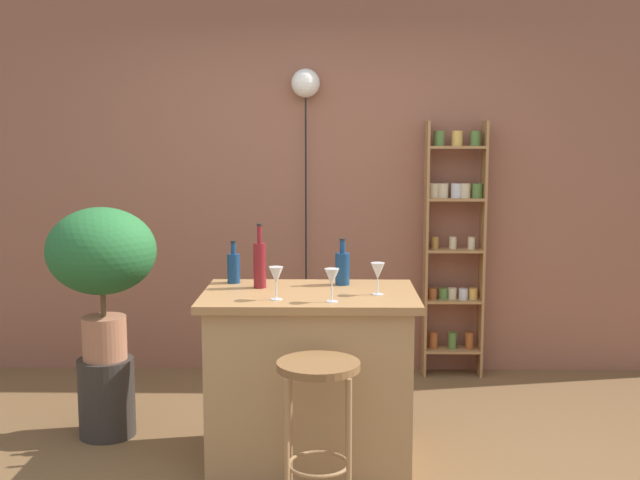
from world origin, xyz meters
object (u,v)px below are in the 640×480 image
Objects in this scene: bar_stool at (318,399)px; wine_glass_left at (276,276)px; bottle_wine_red at (342,267)px; wine_glass_center at (378,272)px; spice_shelf at (454,244)px; plant_stool at (107,397)px; wine_glass_right at (332,278)px; pendant_globe_light at (306,89)px; bottle_olive_oil at (260,264)px; potted_plant at (101,258)px; bottle_spirits_clear at (234,267)px.

wine_glass_left is (-0.21, 0.40, 0.49)m from bar_stool.
bottle_wine_red is 1.54× the size of wine_glass_left.
wine_glass_center is (0.29, 0.53, 0.49)m from bar_stool.
spice_shelf is 4.01× the size of plant_stool.
wine_glass_center is (0.17, -0.26, 0.02)m from bottle_wine_red.
spice_shelf is at bearing 55.89° from wine_glass_left.
bar_stool is at bearing -99.70° from wine_glass_right.
bottle_wine_red is (-0.80, -1.29, 0.05)m from spice_shelf.
pendant_globe_light reaches higher than wine_glass_center.
bottle_olive_oil is (0.90, -0.20, 0.81)m from plant_stool.
wine_glass_left is at bearing 169.96° from wine_glass_right.
spice_shelf is (0.92, 2.08, 0.41)m from bar_stool.
spice_shelf is 10.98× the size of wine_glass_right.
wine_glass_center is at bearing -13.72° from potted_plant.
wine_glass_center is 1.00× the size of wine_glass_right.
bottle_wine_red is 1.54× the size of wine_glass_right.
plant_stool is 2.74× the size of wine_glass_right.
spice_shelf reaches higher than wine_glass_left.
bar_stool is 2.31m from spice_shelf.
wine_glass_left and wine_glass_right have the same top height.
pendant_globe_light is at bearing 104.56° from wine_glass_center.
wine_glass_center is (-0.63, -1.55, 0.07)m from spice_shelf.
wine_glass_center is at bearing -15.54° from bottle_olive_oil.
bottle_spirits_clear is at bearing -5.07° from plant_stool.
pendant_globe_light is (0.36, 1.29, 1.03)m from bottle_spirits_clear.
wine_glass_right is at bearing -23.15° from potted_plant.
bottle_olive_oil is (-0.44, -0.09, 0.03)m from bottle_wine_red.
bar_stool is 2.78× the size of bottle_wine_red.
bottle_spirits_clear is 0.68× the size of bottle_olive_oil.
wine_glass_center is 1.93m from pendant_globe_light.
wine_glass_right is (1.28, -0.55, -0.01)m from potted_plant.
bar_stool is 4.30× the size of wine_glass_left.
plant_stool is 1.07m from bottle_spirits_clear.
bar_stool is 0.82× the size of potted_plant.
bar_stool is 3.01× the size of bottle_spirits_clear.
bottle_olive_oil reaches higher than bottle_wine_red.
bar_stool is at bearing -36.39° from potted_plant.
plant_stool is at bearing 166.28° from wine_glass_center.
bottle_spirits_clear reaches higher than bar_stool.
bottle_spirits_clear is 1.69m from pendant_globe_light.
pendant_globe_light is at bearing 86.93° from wine_glass_left.
spice_shelf reaches higher than wine_glass_right.
wine_glass_left is at bearing 118.09° from bar_stool.
bottle_olive_oil reaches higher than bottle_spirits_clear.
pendant_globe_light is (-0.24, 1.34, 1.03)m from bottle_wine_red.
bottle_olive_oil is at bearing 114.62° from bar_stool.
pendant_globe_light reaches higher than wine_glass_left.
plant_stool is at bearing 174.93° from bottle_spirits_clear.
bottle_wine_red is at bearing -122.00° from spice_shelf.
spice_shelf is at bearing 28.79° from plant_stool.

